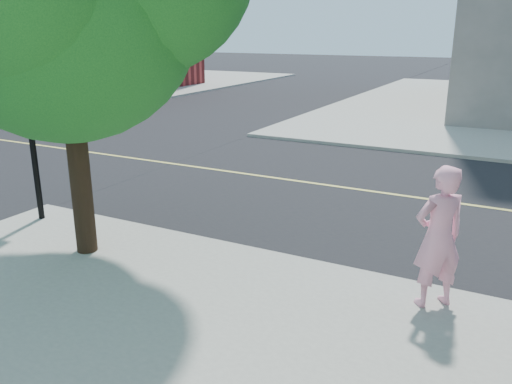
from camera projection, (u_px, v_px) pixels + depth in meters
The scene contains 4 objects.
ground at pixel (82, 217), 10.90m from camera, with size 140.00×140.00×0.00m, color black.
road_ew at pixel (202, 168), 14.71m from camera, with size 140.00×9.00×0.01m, color black.
sidewalk_nw at pixel (68, 80), 39.26m from camera, with size 26.00×25.00×0.12m, color #99988D.
man_on_phone at pixel (439, 237), 6.93m from camera, with size 0.71×0.47×1.96m, color #F89EBB.
Camera 1 is at (7.94, -7.43, 3.71)m, focal length 37.04 mm.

